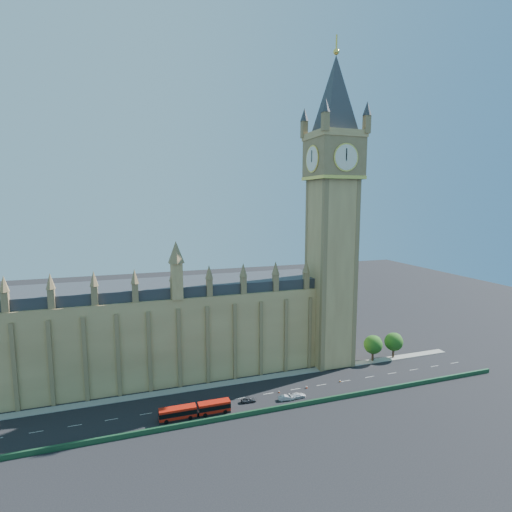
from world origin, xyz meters
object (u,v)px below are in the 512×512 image
object	(u,v)px
car_grey	(249,400)
car_silver	(286,398)
red_bus	(195,410)
car_white	(297,396)

from	to	relation	value
car_grey	car_silver	world-z (taller)	car_grey
red_bus	car_grey	distance (m)	14.51
red_bus	car_silver	size ratio (longest dim) A/B	4.39
red_bus	car_silver	xyz separation A→B (m)	(23.82, 0.16, -0.90)
red_bus	car_grey	size ratio (longest dim) A/B	4.41
red_bus	car_white	xyz separation A→B (m)	(27.23, 0.25, -0.88)
car_grey	car_silver	bearing A→B (deg)	-98.59
red_bus	car_white	size ratio (longest dim) A/B	3.76
red_bus	car_grey	bearing A→B (deg)	9.44
red_bus	car_white	bearing A→B (deg)	0.76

